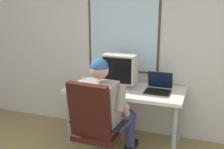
{
  "coord_description": "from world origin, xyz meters",
  "views": [
    {
      "loc": [
        0.94,
        -0.97,
        1.85
      ],
      "look_at": [
        -0.07,
        1.9,
        1.01
      ],
      "focal_mm": 44.67,
      "sensor_mm": 36.0,
      "label": 1
    }
  ],
  "objects_px": {
    "desk": "(125,96)",
    "crt_monitor": "(120,69)",
    "coffee_mug": "(81,84)",
    "office_chair": "(94,124)",
    "wine_glass": "(93,82)",
    "laptop": "(159,86)",
    "desk_speaker": "(100,76)",
    "person_seated": "(106,109)"
  },
  "relations": [
    {
      "from": "office_chair",
      "to": "desk_speaker",
      "type": "height_order",
      "value": "office_chair"
    },
    {
      "from": "laptop",
      "to": "wine_glass",
      "type": "height_order",
      "value": "laptop"
    },
    {
      "from": "laptop",
      "to": "crt_monitor",
      "type": "bearing_deg",
      "value": -176.93
    },
    {
      "from": "wine_glass",
      "to": "desk_speaker",
      "type": "relative_size",
      "value": 0.75
    },
    {
      "from": "office_chair",
      "to": "desk_speaker",
      "type": "xyz_separation_m",
      "value": [
        -0.31,
        0.93,
        0.24
      ]
    },
    {
      "from": "person_seated",
      "to": "desk_speaker",
      "type": "xyz_separation_m",
      "value": [
        -0.33,
        0.65,
        0.18
      ]
    },
    {
      "from": "office_chair",
      "to": "wine_glass",
      "type": "xyz_separation_m",
      "value": [
        -0.28,
        0.63,
        0.23
      ]
    },
    {
      "from": "person_seated",
      "to": "crt_monitor",
      "type": "relative_size",
      "value": 2.93
    },
    {
      "from": "office_chair",
      "to": "crt_monitor",
      "type": "xyz_separation_m",
      "value": [
        0.01,
        0.82,
        0.39
      ]
    },
    {
      "from": "crt_monitor",
      "to": "desk_speaker",
      "type": "bearing_deg",
      "value": 160.79
    },
    {
      "from": "desk",
      "to": "coffee_mug",
      "type": "distance_m",
      "value": 0.58
    },
    {
      "from": "person_seated",
      "to": "office_chair",
      "type": "bearing_deg",
      "value": -95.65
    },
    {
      "from": "person_seated",
      "to": "crt_monitor",
      "type": "height_order",
      "value": "person_seated"
    },
    {
      "from": "wine_glass",
      "to": "desk_speaker",
      "type": "bearing_deg",
      "value": 95.59
    },
    {
      "from": "laptop",
      "to": "desk_speaker",
      "type": "distance_m",
      "value": 0.82
    },
    {
      "from": "desk_speaker",
      "to": "coffee_mug",
      "type": "relative_size",
      "value": 2.1
    },
    {
      "from": "laptop",
      "to": "desk_speaker",
      "type": "xyz_separation_m",
      "value": [
        -0.81,
        0.09,
        0.03
      ]
    },
    {
      "from": "desk_speaker",
      "to": "wine_glass",
      "type": "bearing_deg",
      "value": -84.41
    },
    {
      "from": "person_seated",
      "to": "laptop",
      "type": "bearing_deg",
      "value": 49.76
    },
    {
      "from": "desk",
      "to": "coffee_mug",
      "type": "height_order",
      "value": "coffee_mug"
    },
    {
      "from": "crt_monitor",
      "to": "laptop",
      "type": "distance_m",
      "value": 0.53
    },
    {
      "from": "office_chair",
      "to": "desk",
      "type": "bearing_deg",
      "value": 83.35
    },
    {
      "from": "person_seated",
      "to": "coffee_mug",
      "type": "xyz_separation_m",
      "value": [
        -0.48,
        0.37,
        0.13
      ]
    },
    {
      "from": "office_chair",
      "to": "crt_monitor",
      "type": "bearing_deg",
      "value": 88.97
    },
    {
      "from": "person_seated",
      "to": "coffee_mug",
      "type": "height_order",
      "value": "person_seated"
    },
    {
      "from": "laptop",
      "to": "coffee_mug",
      "type": "height_order",
      "value": "laptop"
    },
    {
      "from": "crt_monitor",
      "to": "wine_glass",
      "type": "bearing_deg",
      "value": -147.33
    },
    {
      "from": "desk",
      "to": "crt_monitor",
      "type": "bearing_deg",
      "value": 167.59
    },
    {
      "from": "office_chair",
      "to": "laptop",
      "type": "height_order",
      "value": "office_chair"
    },
    {
      "from": "crt_monitor",
      "to": "coffee_mug",
      "type": "bearing_deg",
      "value": -159.37
    },
    {
      "from": "office_chair",
      "to": "wine_glass",
      "type": "height_order",
      "value": "office_chair"
    },
    {
      "from": "office_chair",
      "to": "desk_speaker",
      "type": "distance_m",
      "value": 1.01
    },
    {
      "from": "crt_monitor",
      "to": "wine_glass",
      "type": "height_order",
      "value": "crt_monitor"
    },
    {
      "from": "desk",
      "to": "wine_glass",
      "type": "distance_m",
      "value": 0.45
    },
    {
      "from": "desk_speaker",
      "to": "coffee_mug",
      "type": "bearing_deg",
      "value": -116.64
    },
    {
      "from": "desk",
      "to": "desk_speaker",
      "type": "height_order",
      "value": "desk_speaker"
    },
    {
      "from": "wine_glass",
      "to": "crt_monitor",
      "type": "bearing_deg",
      "value": 32.67
    },
    {
      "from": "desk",
      "to": "laptop",
      "type": "bearing_deg",
      "value": 6.02
    },
    {
      "from": "person_seated",
      "to": "coffee_mug",
      "type": "bearing_deg",
      "value": 142.55
    },
    {
      "from": "wine_glass",
      "to": "desk_speaker",
      "type": "xyz_separation_m",
      "value": [
        -0.03,
        0.3,
        0.0
      ]
    },
    {
      "from": "laptop",
      "to": "coffee_mug",
      "type": "distance_m",
      "value": 0.98
    },
    {
      "from": "desk",
      "to": "crt_monitor",
      "type": "height_order",
      "value": "crt_monitor"
    }
  ]
}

